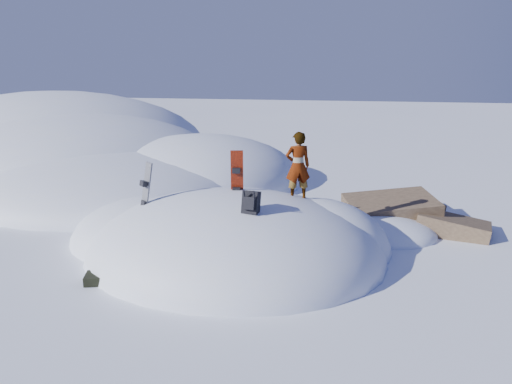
% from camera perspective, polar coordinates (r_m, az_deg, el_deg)
% --- Properties ---
extents(ground, '(120.00, 120.00, 0.00)m').
position_cam_1_polar(ground, '(11.80, -2.52, -7.28)').
color(ground, white).
rests_on(ground, ground).
extents(snow_mound, '(8.00, 6.00, 3.00)m').
position_cam_1_polar(snow_mound, '(12.06, -3.00, -6.81)').
color(snow_mound, silver).
rests_on(snow_mound, ground).
extents(snow_ridge, '(21.50, 18.50, 6.40)m').
position_cam_1_polar(snow_ridge, '(24.85, -19.68, 3.19)').
color(snow_ridge, silver).
rests_on(snow_ridge, ground).
extents(rock_outcrop, '(4.68, 4.41, 1.68)m').
position_cam_1_polar(rock_outcrop, '(14.24, 15.53, -3.98)').
color(rock_outcrop, brown).
rests_on(rock_outcrop, ground).
extents(snowboard_red, '(0.32, 0.25, 1.58)m').
position_cam_1_polar(snowboard_red, '(11.78, -2.20, 1.12)').
color(snowboard_red, '#BA2709').
rests_on(snowboard_red, snow_mound).
extents(snowboard_dark, '(0.43, 0.44, 1.58)m').
position_cam_1_polar(snowboard_dark, '(11.95, -12.56, -0.40)').
color(snowboard_dark, black).
rests_on(snowboard_dark, snow_mound).
extents(backpack, '(0.37, 0.42, 0.55)m').
position_cam_1_polar(backpack, '(10.25, -0.60, -1.20)').
color(backpack, black).
rests_on(backpack, snow_mound).
extents(gear_pile, '(0.91, 0.71, 0.24)m').
position_cam_1_polar(gear_pile, '(10.81, -16.85, -9.27)').
color(gear_pile, black).
rests_on(gear_pile, ground).
extents(person, '(0.69, 0.58, 1.61)m').
position_cam_1_polar(person, '(11.71, 4.80, 2.98)').
color(person, slate).
rests_on(person, snow_mound).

